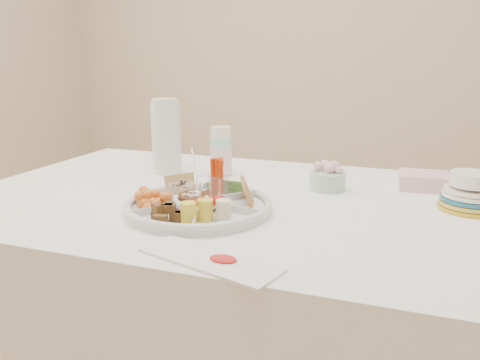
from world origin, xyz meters
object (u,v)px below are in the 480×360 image
(party_tray, at_px, (199,203))
(plate_stack, at_px, (471,191))
(dining_table, at_px, (223,310))
(thermos, at_px, (166,135))

(party_tray, xyz_separation_m, plate_stack, (0.67, 0.26, 0.03))
(dining_table, height_order, plate_stack, plate_stack)
(thermos, bearing_deg, dining_table, -34.70)
(dining_table, bearing_deg, plate_stack, 7.84)
(dining_table, bearing_deg, party_tray, -90.50)
(thermos, xyz_separation_m, plate_stack, (0.96, -0.11, -0.08))
(party_tray, distance_m, thermos, 0.47)
(thermos, height_order, plate_stack, thermos)
(party_tray, bearing_deg, dining_table, 89.50)
(plate_stack, bearing_deg, dining_table, -172.16)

